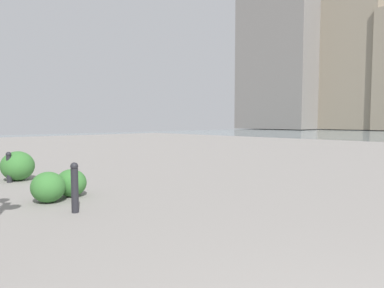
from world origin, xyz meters
TOP-DOWN VIEW (x-y plane):
  - building_annex at (27.01, -68.53)m, footprint 12.66×11.87m
  - building_highrise at (38.91, -63.03)m, footprint 15.90×13.97m
  - bollard_near at (5.67, -0.99)m, footprint 0.13×0.13m
  - bollard_mid at (9.50, -1.01)m, footprint 0.13×0.13m
  - shrub_low at (6.72, -0.94)m, footprint 0.69×0.62m
  - shrub_round at (6.90, -1.47)m, footprint 0.66×0.60m
  - shrub_wide at (9.68, -1.26)m, footprint 0.90×0.81m

SIDE VIEW (x-z plane):
  - shrub_round at x=6.90m, z-range 0.00..0.56m
  - shrub_low at x=6.72m, z-range 0.00..0.59m
  - shrub_wide at x=9.68m, z-range 0.00..0.77m
  - bollard_mid at x=9.50m, z-range 0.02..0.80m
  - bollard_near at x=5.67m, z-range 0.02..0.88m
  - building_annex at x=27.01m, z-range 0.00..25.70m
  - building_highrise at x=38.91m, z-range -1.04..36.71m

